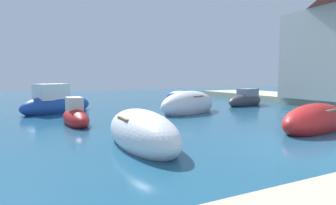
{
  "coord_description": "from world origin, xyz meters",
  "views": [
    {
      "loc": [
        -7.65,
        -4.85,
        2.1
      ],
      "look_at": [
        -0.6,
        9.51,
        0.62
      ],
      "focal_mm": 29.81,
      "sensor_mm": 36.0,
      "label": 1
    }
  ],
  "objects_px": {
    "moored_boat_7": "(246,100)",
    "moored_boat_6": "(76,117)",
    "moored_boat_4": "(142,133)",
    "moored_boat_1": "(188,105)",
    "moored_boat_3": "(57,104)",
    "moored_boat_5": "(184,97)",
    "moored_boat_0": "(315,121)"
  },
  "relations": [
    {
      "from": "moored_boat_3",
      "to": "moored_boat_5",
      "type": "distance_m",
      "value": 10.86
    },
    {
      "from": "moored_boat_6",
      "to": "moored_boat_7",
      "type": "height_order",
      "value": "moored_boat_7"
    },
    {
      "from": "moored_boat_4",
      "to": "moored_boat_6",
      "type": "distance_m",
      "value": 5.15
    },
    {
      "from": "moored_boat_7",
      "to": "moored_boat_6",
      "type": "bearing_deg",
      "value": -4.94
    },
    {
      "from": "moored_boat_4",
      "to": "moored_boat_0",
      "type": "bearing_deg",
      "value": -95.43
    },
    {
      "from": "moored_boat_1",
      "to": "moored_boat_3",
      "type": "distance_m",
      "value": 7.76
    },
    {
      "from": "moored_boat_3",
      "to": "moored_boat_6",
      "type": "distance_m",
      "value": 4.66
    },
    {
      "from": "moored_boat_4",
      "to": "moored_boat_6",
      "type": "bearing_deg",
      "value": 14.25
    },
    {
      "from": "moored_boat_0",
      "to": "moored_boat_1",
      "type": "xyz_separation_m",
      "value": [
        -1.8,
        6.8,
        0.08
      ]
    },
    {
      "from": "moored_boat_6",
      "to": "moored_boat_1",
      "type": "bearing_deg",
      "value": 97.47
    },
    {
      "from": "moored_boat_0",
      "to": "moored_boat_1",
      "type": "bearing_deg",
      "value": -89.02
    },
    {
      "from": "moored_boat_1",
      "to": "moored_boat_7",
      "type": "xyz_separation_m",
      "value": [
        5.95,
        1.83,
        -0.07
      ]
    },
    {
      "from": "moored_boat_5",
      "to": "moored_boat_6",
      "type": "bearing_deg",
      "value": -82.55
    },
    {
      "from": "moored_boat_0",
      "to": "moored_boat_4",
      "type": "distance_m",
      "value": 7.06
    },
    {
      "from": "moored_boat_1",
      "to": "moored_boat_5",
      "type": "distance_m",
      "value": 7.49
    },
    {
      "from": "moored_boat_6",
      "to": "moored_boat_5",
      "type": "bearing_deg",
      "value": 125.49
    },
    {
      "from": "moored_boat_1",
      "to": "moored_boat_6",
      "type": "xyz_separation_m",
      "value": [
        -6.49,
        -1.13,
        -0.13
      ]
    },
    {
      "from": "moored_boat_5",
      "to": "moored_boat_4",
      "type": "bearing_deg",
      "value": -64.79
    },
    {
      "from": "moored_boat_5",
      "to": "moored_boat_7",
      "type": "relative_size",
      "value": 0.9
    },
    {
      "from": "moored_boat_3",
      "to": "moored_boat_6",
      "type": "height_order",
      "value": "moored_boat_3"
    },
    {
      "from": "moored_boat_1",
      "to": "moored_boat_5",
      "type": "height_order",
      "value": "moored_boat_1"
    },
    {
      "from": "moored_boat_5",
      "to": "moored_boat_6",
      "type": "distance_m",
      "value": 12.64
    },
    {
      "from": "moored_boat_4",
      "to": "moored_boat_7",
      "type": "bearing_deg",
      "value": -54.5
    },
    {
      "from": "moored_boat_7",
      "to": "moored_boat_3",
      "type": "bearing_deg",
      "value": -25.77
    },
    {
      "from": "moored_boat_3",
      "to": "moored_boat_6",
      "type": "bearing_deg",
      "value": -115.09
    },
    {
      "from": "moored_boat_6",
      "to": "moored_boat_4",
      "type": "bearing_deg",
      "value": 11.76
    },
    {
      "from": "moored_boat_1",
      "to": "moored_boat_3",
      "type": "height_order",
      "value": "moored_boat_3"
    },
    {
      "from": "moored_boat_3",
      "to": "moored_boat_5",
      "type": "relative_size",
      "value": 1.25
    },
    {
      "from": "moored_boat_1",
      "to": "moored_boat_4",
      "type": "xyz_separation_m",
      "value": [
        -5.23,
        -6.12,
        -0.06
      ]
    },
    {
      "from": "moored_boat_1",
      "to": "moored_boat_6",
      "type": "distance_m",
      "value": 6.59
    },
    {
      "from": "moored_boat_1",
      "to": "moored_boat_7",
      "type": "height_order",
      "value": "moored_boat_1"
    },
    {
      "from": "moored_boat_0",
      "to": "moored_boat_7",
      "type": "distance_m",
      "value": 9.57
    }
  ]
}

